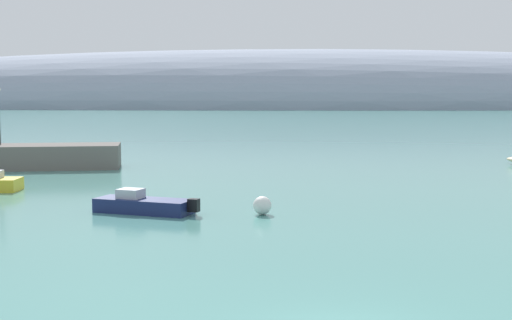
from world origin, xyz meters
name	(u,v)px	position (x,y,z in m)	size (l,w,h in m)	color
distant_ridge	(298,107)	(6.03, 213.14, 0.00)	(398.61, 67.55, 36.76)	#8E99AD
motorboat_navy_foreground	(144,205)	(-7.12, 15.57, 0.35)	(4.73, 2.71, 1.01)	navy
mooring_buoy_white	(262,205)	(-2.02, 15.23, 0.39)	(0.78, 0.78, 0.78)	silver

